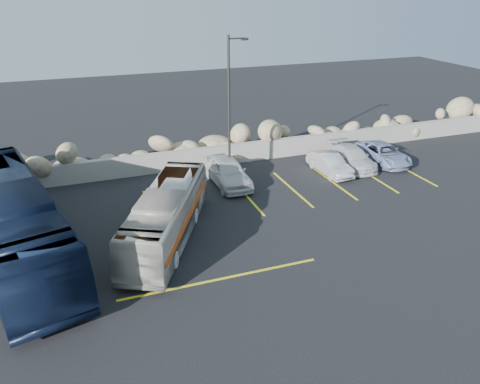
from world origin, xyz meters
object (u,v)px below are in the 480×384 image
object	(u,v)px
car_b	(330,164)
car_d	(383,154)
tour_coach	(14,222)
car_a	(228,172)
car_c	(352,157)
vintage_bus	(166,215)
lamppost	(230,106)

from	to	relation	value
car_b	car_d	xyz separation A→B (m)	(4.08, 0.44, -0.00)
tour_coach	car_a	xyz separation A→B (m)	(10.56, 4.36, -0.91)
tour_coach	car_d	distance (m)	21.32
tour_coach	car_c	distance (m)	19.17
vintage_bus	car_b	size ratio (longest dim) A/B	2.37
vintage_bus	car_a	xyz separation A→B (m)	(4.48, 4.92, -0.43)
lamppost	tour_coach	distance (m)	12.30
car_c	car_d	world-z (taller)	car_c
car_b	car_c	distance (m)	1.93
tour_coach	car_a	size ratio (longest dim) A/B	2.71
vintage_bus	car_d	xyz separation A→B (m)	(14.78, 4.82, -0.59)
tour_coach	car_d	world-z (taller)	tour_coach
tour_coach	lamppost	bearing A→B (deg)	10.46
vintage_bus	tour_coach	distance (m)	6.12
tour_coach	car_d	bearing A→B (deg)	-2.46
car_d	tour_coach	bearing A→B (deg)	-166.99
car_a	car_c	size ratio (longest dim) A/B	1.06
vintage_bus	tour_coach	xyz separation A→B (m)	(-6.08, 0.55, 0.48)
lamppost	car_c	xyz separation A→B (m)	(7.71, -0.65, -3.69)
tour_coach	car_b	size ratio (longest dim) A/B	3.34
car_a	car_b	bearing A→B (deg)	-6.16
vintage_bus	car_c	world-z (taller)	vintage_bus
car_a	car_c	bearing A→B (deg)	-1.47
vintage_bus	car_b	distance (m)	11.57
tour_coach	car_c	world-z (taller)	tour_coach
car_a	car_d	world-z (taller)	car_a
tour_coach	car_a	distance (m)	11.46
car_b	car_d	distance (m)	4.10
lamppost	car_a	size ratio (longest dim) A/B	1.82
car_b	car_d	bearing A→B (deg)	3.70
vintage_bus	car_d	world-z (taller)	vintage_bus
vintage_bus	car_d	bearing A→B (deg)	44.86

